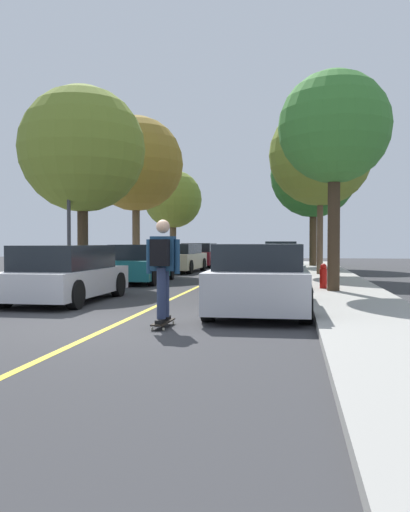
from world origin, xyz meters
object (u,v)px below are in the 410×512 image
Objects in this scene: street_tree_right_far at (313,175)px; skateboard at (163,322)px; parked_car_right_far at (278,260)px; street_tree_left_near at (136,164)px; fire_hydrant at (323,276)px; skateboarder at (162,264)px; parked_car_left_near at (140,264)px; parked_car_right_farthest at (282,255)px; parked_car_left_farthest at (199,255)px; parked_car_left_far at (179,258)px; street_tree_left_far at (173,199)px; street_tree_right_near at (320,155)px; parked_car_left_nearest at (66,274)px; parked_car_right_near at (272,267)px; streetlamp at (69,177)px; street_tree_right_nearest at (334,128)px; street_tree_left_nearest at (82,150)px; parked_car_right_nearest at (260,279)px.

skateboard is at bearing -98.60° from street_tree_right_far.
street_tree_left_near is at bearing 178.50° from parked_car_right_far.
skateboarder reaches higher than fire_hydrant.
skateboarder is (3.26, -9.62, 0.41)m from parked_car_left_near.
parked_car_right_farthest reaches higher than fire_hydrant.
parked_car_left_farthest reaches higher than parked_car_right_far.
parked_car_right_farthest is at bearing -172.24° from street_tree_right_far.
parked_car_left_far is at bearing -90.00° from parked_car_left_farthest.
parked_car_right_far is 10.60m from street_tree_left_far.
street_tree_right_near is 0.94× the size of street_tree_right_far.
parked_car_left_nearest is 0.99× the size of parked_car_left_farthest.
parked_car_right_near is at bearing -107.08° from street_tree_right_near.
streetlamp is (-1.75, -2.13, 2.88)m from parked_car_left_near.
fire_hydrant is 0.41× the size of skateboarder.
street_tree_left_near is at bearing 132.75° from street_tree_right_nearest.
fire_hydrant is at bearing -13.98° from street_tree_left_nearest.
parked_car_left_nearest is 0.59× the size of street_tree_left_near.
parked_car_right_nearest is 0.57× the size of street_tree_right_far.
parked_car_right_far is at bearing -55.93° from parked_car_left_farthest.
street_tree_right_near reaches higher than street_tree_left_far.
skateboard is (-1.50, -14.58, -0.57)m from parked_car_right_far.
parked_car_left_far is 5.00m from parked_car_right_far.
streetlamp is (-1.75, 4.11, 2.87)m from parked_car_left_nearest.
parked_car_left_far reaches higher than skateboard.
street_tree_left_nearest is (-6.49, 6.40, 3.92)m from parked_car_right_nearest.
street_tree_right_nearest is at bearing 61.33° from skateboarder.
street_tree_left_near is 16.09m from skateboarder.
parked_car_left_nearest is 4.91m from parked_car_right_nearest.
parked_car_left_near reaches higher than parked_car_right_near.
street_tree_right_nearest is at bearing -71.85° from fire_hydrant.
street_tree_left_nearest reaches higher than parked_car_right_farthest.
parked_car_right_near is (4.76, -8.29, -0.01)m from parked_car_left_far.
skateboarder is at bearing -46.11° from parked_car_left_nearest.
skateboard is (-3.23, -5.86, -4.39)m from street_tree_right_nearest.
skateboarder is at bearing -90.68° from skateboard.
street_tree_right_near reaches higher than street_tree_right_nearest.
parked_car_right_farthest is 10.04m from street_tree_left_near.
skateboard is at bearing -59.72° from street_tree_left_nearest.
street_tree_right_near is 7.89m from street_tree_right_far.
street_tree_left_near is 1.21× the size of street_tree_right_nearest.
street_tree_left_far reaches higher than parked_car_left_near.
parked_car_left_near is 3.98m from streetlamp.
street_tree_left_nearest reaches higher than street_tree_right_nearest.
parked_car_right_near is at bearing 131.37° from street_tree_right_nearest.
street_tree_right_nearest is 4.06m from fire_hydrant.
parked_car_right_farthest is at bearing 90.00° from parked_car_right_near.
street_tree_right_far is (0.00, 15.47, 0.71)m from street_tree_right_nearest.
parked_car_left_far is at bearing 78.57° from streetlamp.
parked_car_right_nearest is 12.44m from parked_car_right_far.
parked_car_right_nearest is 14.83m from street_tree_left_near.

